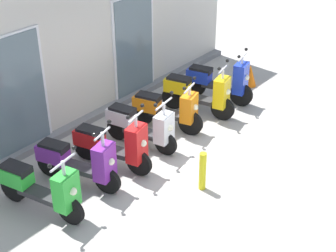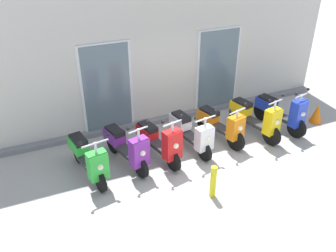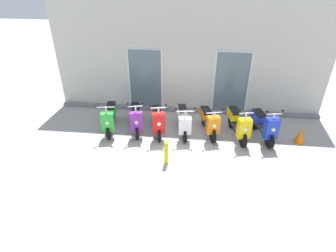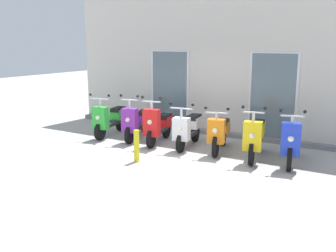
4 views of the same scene
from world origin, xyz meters
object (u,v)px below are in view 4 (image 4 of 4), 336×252
scooter_green (110,119)px  scooter_orange (220,132)px  scooter_yellow (255,136)px  scooter_blue (291,141)px  scooter_white (188,128)px  curb_bollard (137,146)px  scooter_red (159,125)px  scooter_purple (137,121)px

scooter_green → scooter_orange: size_ratio=1.06×
scooter_yellow → scooter_blue: size_ratio=1.02×
scooter_white → scooter_yellow: 1.73m
scooter_green → curb_bollard: scooter_green is taller
curb_bollard → scooter_yellow: bearing=37.2°
scooter_orange → scooter_blue: size_ratio=0.96×
scooter_red → scooter_blue: (3.34, 0.01, 0.02)m
scooter_purple → curb_bollard: (1.19, -1.68, -0.12)m
scooter_green → scooter_yellow: size_ratio=0.99×
scooter_white → scooter_orange: 0.82m
scooter_red → scooter_white: size_ratio=1.03×
scooter_purple → scooter_orange: bearing=0.7°
scooter_yellow → scooter_blue: scooter_yellow is taller
scooter_green → scooter_white: (2.41, 0.07, 0.00)m
scooter_purple → scooter_green: bearing=-174.4°
scooter_yellow → scooter_purple: bearing=178.4°
scooter_white → scooter_blue: 2.52m
scooter_purple → scooter_red: scooter_red is taller
scooter_blue → curb_bollard: (-2.88, -1.59, -0.15)m
curb_bollard → scooter_red: bearing=106.1°
scooter_purple → scooter_white: bearing=-0.7°
scooter_red → scooter_green: bearing=179.7°
scooter_green → scooter_blue: (4.92, -0.00, 0.03)m
scooter_purple → scooter_white: 1.55m
scooter_orange → curb_bollard: scooter_orange is taller
scooter_green → scooter_orange: scooter_green is taller
scooter_green → curb_bollard: (2.05, -1.59, -0.12)m
scooter_red → scooter_yellow: scooter_red is taller
scooter_green → scooter_blue: scooter_blue is taller
scooter_green → scooter_orange: (3.22, 0.12, -0.01)m
scooter_orange → curb_bollard: size_ratio=2.18×
scooter_yellow → curb_bollard: 2.63m
scooter_red → scooter_blue: 3.34m
scooter_blue → curb_bollard: size_ratio=2.27×
scooter_orange → scooter_green: bearing=-178.0°
scooter_purple → scooter_white: size_ratio=1.05×
scooter_red → scooter_blue: scooter_red is taller
scooter_orange → curb_bollard: bearing=-124.6°
scooter_purple → scooter_white: (1.55, -0.02, 0.00)m
scooter_green → scooter_orange: 3.23m
scooter_orange → scooter_blue: (1.70, -0.12, 0.03)m
scooter_white → curb_bollard: bearing=-102.3°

